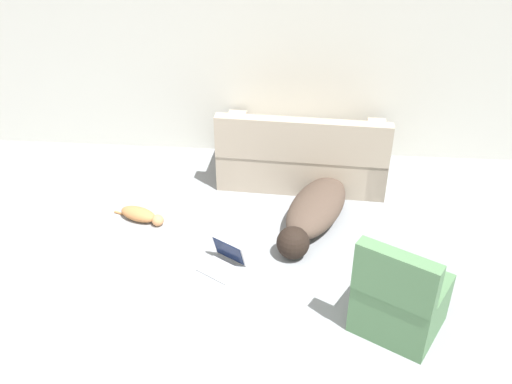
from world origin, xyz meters
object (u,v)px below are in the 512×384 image
at_px(couch, 303,156).
at_px(dog, 314,211).
at_px(laptop_open, 225,259).
at_px(cat, 141,215).
at_px(side_chair, 400,299).

bearing_deg(couch, dog, 101.03).
distance_m(couch, laptop_open, 1.70).
height_order(cat, laptop_open, laptop_open).
xyz_separation_m(couch, laptop_open, (-0.65, -1.56, -0.19)).
bearing_deg(side_chair, dog, -35.12).
height_order(cat, side_chair, side_chair).
height_order(couch, cat, couch).
bearing_deg(laptop_open, side_chair, 7.74).
bearing_deg(dog, side_chair, 45.61).
distance_m(cat, laptop_open, 1.09).
height_order(laptop_open, side_chair, side_chair).
bearing_deg(laptop_open, couch, 99.04).
relative_size(couch, dog, 1.16).
height_order(dog, laptop_open, dog).
xyz_separation_m(couch, dog, (0.12, -0.87, -0.12)).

